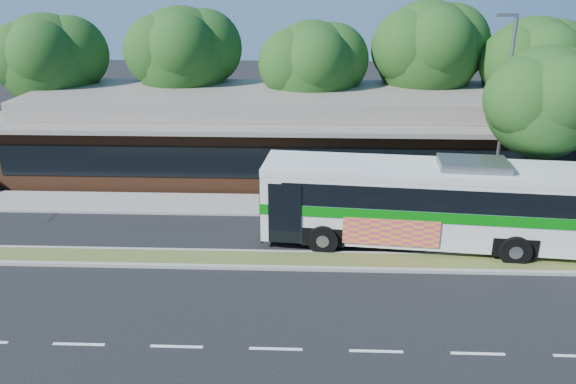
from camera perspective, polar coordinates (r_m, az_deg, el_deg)
name	(u,v)px	position (r m, az deg, el deg)	size (l,w,h in m)	color
ground	(283,269)	(21.69, -0.47, -7.82)	(120.00, 120.00, 0.00)	black
median_strip	(284,260)	(22.19, -0.40, -6.91)	(26.00, 1.10, 0.15)	#535C27
sidewalk	(289,205)	(27.46, 0.15, -1.34)	(44.00, 2.60, 0.12)	gray
plaza_building	(294,130)	(33.09, 0.56, 6.27)	(33.20, 11.20, 4.45)	#522D19
lamp_post	(503,111)	(27.05, 21.01, 7.69)	(0.93, 0.18, 9.07)	slate
tree_bg_a	(55,59)	(37.80, -22.56, 12.33)	(6.47, 5.80, 8.63)	black
tree_bg_b	(189,53)	(36.22, -10.01, 13.69)	(6.69, 6.00, 9.00)	black
tree_bg_c	(318,65)	(34.52, 3.08, 12.71)	(6.24, 5.60, 8.26)	black
tree_bg_d	(434,50)	(36.21, 14.64, 13.79)	(6.91, 6.20, 9.37)	black
tree_bg_e	(539,64)	(37.05, 24.11, 11.78)	(6.47, 5.80, 8.50)	black
transit_bus	(428,198)	(23.49, 14.08, -0.57)	(13.56, 4.14, 3.75)	silver
sidewalk_tree	(551,100)	(27.04, 25.17, 8.48)	(5.42, 4.86, 7.86)	black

